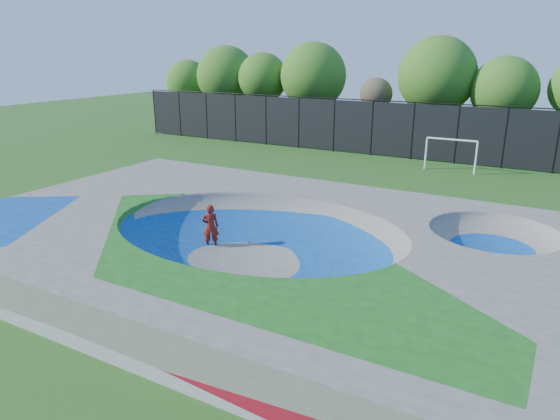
{
  "coord_description": "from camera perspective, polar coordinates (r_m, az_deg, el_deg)",
  "views": [
    {
      "loc": [
        8.85,
        -14.22,
        7.4
      ],
      "look_at": [
        -0.7,
        3.0,
        1.1
      ],
      "focal_mm": 32.0,
      "sensor_mm": 36.0,
      "label": 1
    }
  ],
  "objects": [
    {
      "name": "skateboard",
      "position": [
        19.84,
        -7.85,
        -4.26
      ],
      "size": [
        0.69,
        0.73,
        0.05
      ],
      "primitive_type": "cube",
      "rotation": [
        0.0,
        0.0,
        0.83
      ],
      "color": "black",
      "rests_on": "ground"
    },
    {
      "name": "soccer_goal",
      "position": [
        33.64,
        18.97,
        6.63
      ],
      "size": [
        3.21,
        0.12,
        2.12
      ],
      "color": "white",
      "rests_on": "ground"
    },
    {
      "name": "treeline",
      "position": [
        41.0,
        17.01,
        13.79
      ],
      "size": [
        53.13,
        6.89,
        8.54
      ],
      "color": "#3F311F",
      "rests_on": "ground"
    },
    {
      "name": "fence",
      "position": [
        36.7,
        14.94,
        8.84
      ],
      "size": [
        48.09,
        0.09,
        4.04
      ],
      "color": "black",
      "rests_on": "ground"
    },
    {
      "name": "skate_deck",
      "position": [
        18.03,
        -2.68,
        -3.93
      ],
      "size": [
        22.0,
        14.0,
        1.5
      ],
      "primitive_type": "cube",
      "color": "gray",
      "rests_on": "ground"
    },
    {
      "name": "ground",
      "position": [
        18.32,
        -2.64,
        -6.12
      ],
      "size": [
        120.0,
        120.0,
        0.0
      ],
      "primitive_type": "plane",
      "color": "#225216",
      "rests_on": "ground"
    },
    {
      "name": "skater",
      "position": [
        19.53,
        -7.96,
        -1.9
      ],
      "size": [
        0.78,
        0.74,
        1.79
      ],
      "primitive_type": "imported",
      "rotation": [
        0.0,
        0.0,
        3.81
      ],
      "color": "red",
      "rests_on": "ground"
    }
  ]
}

